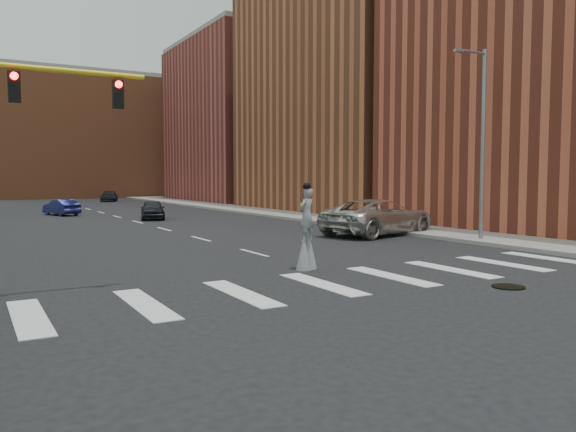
# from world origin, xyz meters

# --- Properties ---
(ground_plane) EXTENTS (160.00, 160.00, 0.00)m
(ground_plane) POSITION_xyz_m (0.00, 0.00, 0.00)
(ground_plane) COLOR black
(ground_plane) RESTS_ON ground
(sidewalk_right) EXTENTS (5.00, 90.00, 0.18)m
(sidewalk_right) POSITION_xyz_m (12.50, 25.00, 0.09)
(sidewalk_right) COLOR gray
(sidewalk_right) RESTS_ON ground
(manhole) EXTENTS (0.90, 0.90, 0.04)m
(manhole) POSITION_xyz_m (3.00, -2.00, 0.02)
(manhole) COLOR black
(manhole) RESTS_ON ground
(building_mid) EXTENTS (16.00, 22.00, 24.00)m
(building_mid) POSITION_xyz_m (22.00, 30.00, 12.00)
(building_mid) COLOR #9C5131
(building_mid) RESTS_ON ground
(building_far) EXTENTS (16.00, 22.00, 20.00)m
(building_far) POSITION_xyz_m (22.00, 54.00, 10.00)
(building_far) COLOR #9B4139
(building_far) RESTS_ON ground
(building_backdrop) EXTENTS (26.00, 14.00, 18.00)m
(building_backdrop) POSITION_xyz_m (6.00, 78.00, 9.00)
(building_backdrop) COLOR #9C5131
(building_backdrop) RESTS_ON ground
(streetlight) EXTENTS (2.05, 0.20, 9.00)m
(streetlight) POSITION_xyz_m (10.90, 6.00, 4.90)
(streetlight) COLOR slate
(streetlight) RESTS_ON ground
(stilt_performer) EXTENTS (0.82, 0.65, 2.93)m
(stilt_performer) POSITION_xyz_m (-0.28, 3.46, 1.17)
(stilt_performer) COLOR black
(stilt_performer) RESTS_ON ground
(suv_crossing) EXTENTS (7.42, 4.65, 1.91)m
(suv_crossing) POSITION_xyz_m (9.00, 11.14, 0.96)
(suv_crossing) COLOR beige
(suv_crossing) RESTS_ON ground
(car_near) EXTENTS (2.66, 4.39, 1.40)m
(car_near) POSITION_xyz_m (1.66, 28.06, 0.70)
(car_near) COLOR black
(car_near) RESTS_ON ground
(car_mid) EXTENTS (2.55, 4.23, 1.32)m
(car_mid) POSITION_xyz_m (-3.53, 35.81, 0.66)
(car_mid) COLOR navy
(car_mid) RESTS_ON ground
(car_far) EXTENTS (3.14, 4.89, 1.32)m
(car_far) POSITION_xyz_m (5.47, 60.18, 0.66)
(car_far) COLOR black
(car_far) RESTS_ON ground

